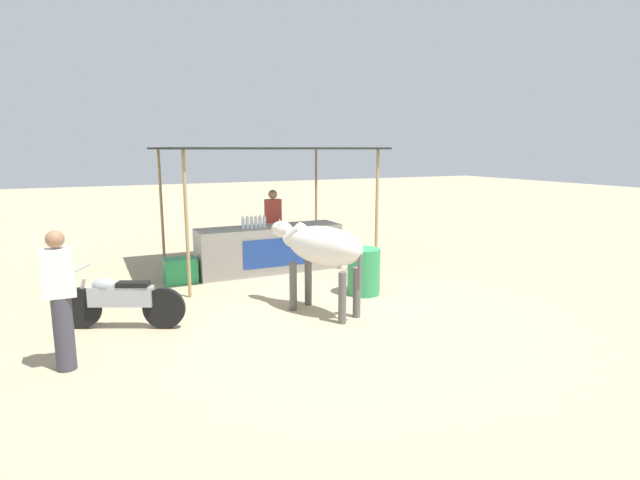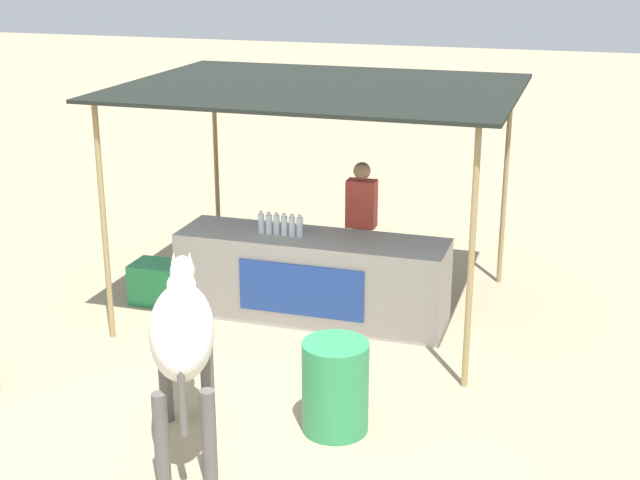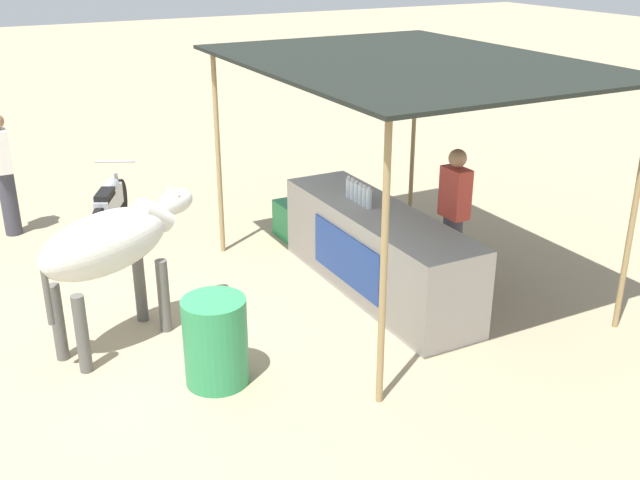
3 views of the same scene
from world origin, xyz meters
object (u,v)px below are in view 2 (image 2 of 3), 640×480
vendor_behind_counter (361,229)px  cooler_box (159,283)px  water_barrel (335,387)px  cow (182,332)px  stall_counter (312,277)px

vendor_behind_counter → cooler_box: 2.46m
water_barrel → cow: 1.41m
stall_counter → cow: (-0.19, -2.86, 0.55)m
cow → vendor_behind_counter: bearing=81.3°
vendor_behind_counter → water_barrel: bearing=-79.3°
cooler_box → cow: 3.33m
stall_counter → water_barrel: (0.93, -2.27, -0.07)m
vendor_behind_counter → cooler_box: (-2.22, -0.85, -0.61)m
cooler_box → vendor_behind_counter: bearing=20.9°
vendor_behind_counter → cow: (-0.55, -3.62, 0.18)m
vendor_behind_counter → cooler_box: bearing=-159.1°
stall_counter → cooler_box: size_ratio=5.00×
stall_counter → vendor_behind_counter: (0.36, 0.75, 0.37)m
vendor_behind_counter → stall_counter: bearing=-115.7°
water_barrel → cow: size_ratio=0.46×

